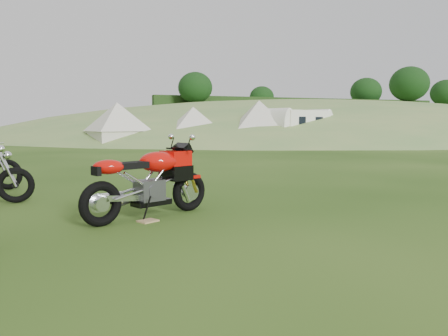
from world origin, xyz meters
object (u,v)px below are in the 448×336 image
object	(u,v)px
tent_left	(117,124)
tent_mid	(193,125)
caravan	(299,127)
sport_motorcycle	(148,177)
plywood_board	(148,221)
tent_right	(259,124)

from	to	relation	value
tent_left	tent_mid	xyz separation A→B (m)	(4.63, -0.54, -0.07)
caravan	sport_motorcycle	bearing A→B (deg)	-145.82
plywood_board	tent_left	bearing A→B (deg)	85.18
tent_mid	tent_right	size ratio (longest dim) A/B	0.92
tent_right	caravan	xyz separation A→B (m)	(2.62, -0.31, -0.24)
sport_motorcycle	plywood_board	size ratio (longest dim) A/B	7.84
sport_motorcycle	caravan	xyz separation A→B (m)	(12.67, 18.16, 0.50)
sport_motorcycle	tent_right	distance (m)	21.04
sport_motorcycle	caravan	size ratio (longest dim) A/B	0.43
sport_motorcycle	tent_mid	size ratio (longest dim) A/B	0.72
tent_left	caravan	bearing A→B (deg)	-29.31
sport_motorcycle	tent_left	world-z (taller)	tent_left
tent_left	plywood_board	bearing A→B (deg)	-109.95
sport_motorcycle	tent_mid	xyz separation A→B (m)	(6.36, 20.39, 0.63)
plywood_board	tent_right	bearing A→B (deg)	61.66
plywood_board	tent_mid	bearing A→B (deg)	72.74
tent_mid	caravan	world-z (taller)	tent_mid
plywood_board	tent_left	xyz separation A→B (m)	(1.79, 21.18, 1.31)
plywood_board	tent_right	distance (m)	21.31
tent_left	sport_motorcycle	bearing A→B (deg)	-109.85
tent_mid	tent_left	bearing A→B (deg)	175.64
sport_motorcycle	tent_left	bearing A→B (deg)	61.10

